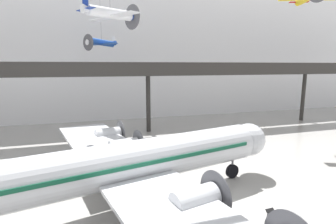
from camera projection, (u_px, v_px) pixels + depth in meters
name	position (u px, v px, depth m)	size (l,w,h in m)	color
ground_plane	(225.00, 215.00, 18.67)	(260.00, 260.00, 0.00)	#9E9B96
hangar_back_wall	(134.00, 46.00, 51.31)	(140.00, 3.00, 28.30)	white
mezzanine_walkway	(149.00, 74.00, 39.68)	(110.00, 3.20, 10.95)	#2D2B28
airliner_silver_main	(118.00, 166.00, 18.80)	(29.33, 33.85, 9.51)	silver
suspended_plane_blue_trainer	(102.00, 43.00, 40.49)	(5.64, 6.06, 10.66)	#1E4CAD
suspended_plane_white_twin	(110.00, 13.00, 29.97)	(7.18, 8.04, 8.57)	silver
info_sign_pedestal	(270.00, 217.00, 17.54)	(0.35, 0.73, 1.24)	#4C4C51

